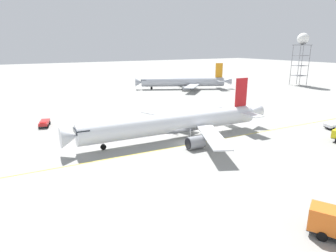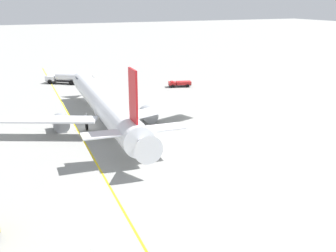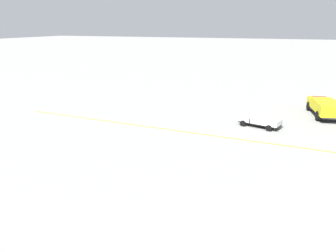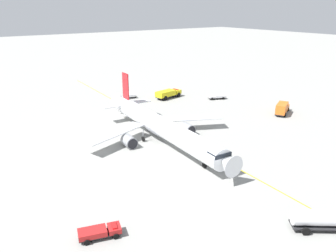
{
  "view_description": "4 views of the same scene",
  "coord_description": "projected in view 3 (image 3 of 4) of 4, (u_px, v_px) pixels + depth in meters",
  "views": [
    {
      "loc": [
        -30.99,
        -46.85,
        19.03
      ],
      "look_at": [
        -4.02,
        -0.71,
        4.16
      ],
      "focal_mm": 31.05,
      "sensor_mm": 36.0,
      "label": 1
    },
    {
      "loc": [
        62.11,
        -13.71,
        19.68
      ],
      "look_at": [
        14.47,
        7.66,
        3.35
      ],
      "focal_mm": 43.26,
      "sensor_mm": 36.0,
      "label": 2
    },
    {
      "loc": [
        32.47,
        34.46,
        13.29
      ],
      "look_at": [
        38.91,
        18.03,
        7.86
      ],
      "focal_mm": 35.51,
      "sensor_mm": 36.0,
      "label": 3
    },
    {
      "loc": [
        -56.47,
        40.71,
        27.41
      ],
      "look_at": [
        2.0,
        -0.39,
        2.06
      ],
      "focal_mm": 36.29,
      "sensor_mm": 36.0,
      "label": 4
    }
  ],
  "objects": [
    {
      "name": "fire_tender_truck",
      "position": [
        324.0,
        106.0,
        49.5
      ],
      "size": [
        4.66,
        9.44,
        2.5
      ],
      "rotation": [
        0.0,
        0.0,
        4.9
      ],
      "color": "#232326",
      "rests_on": "ground_plane"
    },
    {
      "name": "pushback_tug_truck_extra",
      "position": [
        261.0,
        121.0,
        44.6
      ],
      "size": [
        5.82,
        3.68,
        1.3
      ],
      "rotation": [
        0.0,
        0.0,
        6.01
      ],
      "color": "#232326",
      "rests_on": "ground_plane"
    }
  ]
}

